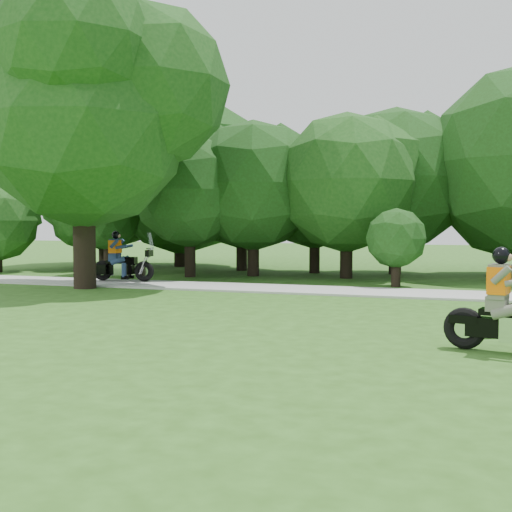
# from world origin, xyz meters

# --- Properties ---
(ground) EXTENTS (100.00, 100.00, 0.00)m
(ground) POSITION_xyz_m (0.00, 0.00, 0.00)
(ground) COLOR #2A5017
(ground) RESTS_ON ground
(walkway) EXTENTS (60.00, 2.20, 0.06)m
(walkway) POSITION_xyz_m (0.00, 8.00, 0.03)
(walkway) COLOR #ADADA7
(walkway) RESTS_ON ground
(tree_line) EXTENTS (39.43, 11.54, 7.87)m
(tree_line) POSITION_xyz_m (0.09, 14.62, 3.71)
(tree_line) COLOR black
(tree_line) RESTS_ON ground
(big_tree_west) EXTENTS (8.64, 6.56, 9.96)m
(big_tree_west) POSITION_xyz_m (-10.54, 6.85, 5.76)
(big_tree_west) COLOR black
(big_tree_west) RESTS_ON ground
(chopper_motorcycle) EXTENTS (2.29, 0.90, 1.65)m
(chopper_motorcycle) POSITION_xyz_m (1.39, 0.16, 0.61)
(chopper_motorcycle) COLOR black
(chopper_motorcycle) RESTS_ON ground
(touring_motorcycle) EXTENTS (2.21, 0.75, 1.69)m
(touring_motorcycle) POSITION_xyz_m (-10.44, 8.41, 0.67)
(touring_motorcycle) COLOR black
(touring_motorcycle) RESTS_ON walkway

